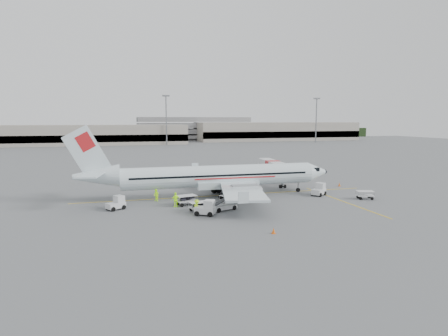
# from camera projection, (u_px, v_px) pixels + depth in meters

# --- Properties ---
(ground) EXTENTS (360.00, 360.00, 0.00)m
(ground) POSITION_uv_depth(u_px,v_px,m) (228.00, 195.00, 55.25)
(ground) COLOR #56595B
(stripe_lead) EXTENTS (44.00, 0.20, 0.01)m
(stripe_lead) POSITION_uv_depth(u_px,v_px,m) (228.00, 195.00, 55.25)
(stripe_lead) COLOR yellow
(stripe_lead) RESTS_ON ground
(stripe_cross) EXTENTS (0.20, 20.00, 0.01)m
(stripe_cross) POSITION_uv_depth(u_px,v_px,m) (342.00, 201.00, 51.28)
(stripe_cross) COLOR yellow
(stripe_cross) RESTS_ON ground
(terminal_west) EXTENTS (110.00, 22.00, 9.00)m
(terminal_west) POSITION_uv_depth(u_px,v_px,m) (63.00, 135.00, 168.50)
(terminal_west) COLOR gray
(terminal_west) RESTS_ON ground
(terminal_east) EXTENTS (90.00, 26.00, 10.00)m
(terminal_east) POSITION_uv_depth(u_px,v_px,m) (276.00, 131.00, 211.74)
(terminal_east) COLOR gray
(terminal_east) RESTS_ON ground
(parking_garage) EXTENTS (62.00, 24.00, 14.00)m
(parking_garage) POSITION_uv_depth(u_px,v_px,m) (193.00, 128.00, 213.99)
(parking_garage) COLOR slate
(parking_garage) RESTS_ON ground
(treeline) EXTENTS (300.00, 3.00, 6.00)m
(treeline) POSITION_uv_depth(u_px,v_px,m) (147.00, 134.00, 222.26)
(treeline) COLOR black
(treeline) RESTS_ON ground
(mast_center) EXTENTS (3.20, 1.20, 22.00)m
(mast_center) POSITION_uv_depth(u_px,v_px,m) (166.00, 121.00, 168.05)
(mast_center) COLOR slate
(mast_center) RESTS_ON ground
(mast_east) EXTENTS (3.20, 1.20, 22.00)m
(mast_east) POSITION_uv_depth(u_px,v_px,m) (316.00, 121.00, 187.80)
(mast_east) COLOR slate
(mast_east) RESTS_ON ground
(aircraft) EXTENTS (37.10, 29.17, 10.18)m
(aircraft) POSITION_uv_depth(u_px,v_px,m) (220.00, 161.00, 53.88)
(aircraft) COLOR silver
(aircraft) RESTS_ON ground
(jet_bridge) EXTENTS (4.07, 15.15, 3.93)m
(jet_bridge) POSITION_uv_depth(u_px,v_px,m) (273.00, 172.00, 66.13)
(jet_bridge) COLOR silver
(jet_bridge) RESTS_ON ground
(belt_loader) EXTENTS (4.62, 3.02, 2.34)m
(belt_loader) POSITION_uv_depth(u_px,v_px,m) (224.00, 201.00, 45.76)
(belt_loader) COLOR silver
(belt_loader) RESTS_ON ground
(tug_fore) EXTENTS (2.69, 2.47, 1.82)m
(tug_fore) POSITION_uv_depth(u_px,v_px,m) (319.00, 189.00, 54.90)
(tug_fore) COLOR silver
(tug_fore) RESTS_ON ground
(tug_mid) EXTENTS (2.69, 2.31, 1.80)m
(tug_mid) POSITION_uv_depth(u_px,v_px,m) (205.00, 208.00, 43.41)
(tug_mid) COLOR silver
(tug_mid) RESTS_ON ground
(tug_aft) EXTENTS (2.53, 2.26, 1.70)m
(tug_aft) POSITION_uv_depth(u_px,v_px,m) (116.00, 203.00, 46.13)
(tug_aft) COLOR silver
(tug_aft) RESTS_ON ground
(cart_loaded_a) EXTENTS (2.47, 1.75, 1.17)m
(cart_loaded_a) POSITION_uv_depth(u_px,v_px,m) (199.00, 207.00, 45.31)
(cart_loaded_a) COLOR silver
(cart_loaded_a) RESTS_ON ground
(cart_loaded_b) EXTENTS (2.85, 2.09, 1.33)m
(cart_loaded_b) POSITION_uv_depth(u_px,v_px,m) (186.00, 200.00, 48.52)
(cart_loaded_b) COLOR silver
(cart_loaded_b) RESTS_ON ground
(cart_empty_a) EXTENTS (2.75, 2.41, 1.24)m
(cart_empty_a) POSITION_uv_depth(u_px,v_px,m) (229.00, 199.00, 49.40)
(cart_empty_a) COLOR silver
(cart_empty_a) RESTS_ON ground
(cart_empty_b) EXTENTS (2.56, 1.96, 1.18)m
(cart_empty_b) POSITION_uv_depth(u_px,v_px,m) (365.00, 195.00, 52.35)
(cart_empty_b) COLOR silver
(cart_empty_b) RESTS_ON ground
(cone_nose) EXTENTS (0.40, 0.40, 0.65)m
(cone_nose) POSITION_uv_depth(u_px,v_px,m) (339.00, 184.00, 62.70)
(cone_nose) COLOR #E25B11
(cone_nose) RESTS_ON ground
(cone_port) EXTENTS (0.37, 0.37, 0.60)m
(cone_port) POSITION_uv_depth(u_px,v_px,m) (220.00, 174.00, 74.70)
(cone_port) COLOR #E25B11
(cone_port) RESTS_ON ground
(cone_stbd) EXTENTS (0.37, 0.37, 0.60)m
(cone_stbd) POSITION_uv_depth(u_px,v_px,m) (274.00, 231.00, 36.37)
(cone_stbd) COLOR #E25B11
(cone_stbd) RESTS_ON ground
(crew_a) EXTENTS (0.72, 0.67, 1.64)m
(crew_a) POSITION_uv_depth(u_px,v_px,m) (228.00, 199.00, 48.64)
(crew_a) COLOR #BDFF16
(crew_a) RESTS_ON ground
(crew_b) EXTENTS (0.97, 1.03, 1.68)m
(crew_b) POSITION_uv_depth(u_px,v_px,m) (156.00, 195.00, 50.93)
(crew_b) COLOR #BDFF16
(crew_b) RESTS_ON ground
(crew_c) EXTENTS (0.98, 1.26, 1.71)m
(crew_c) POSITION_uv_depth(u_px,v_px,m) (197.00, 207.00, 44.02)
(crew_c) COLOR #BDFF16
(crew_c) RESTS_ON ground
(crew_d) EXTENTS (1.18, 0.67, 1.90)m
(crew_d) POSITION_uv_depth(u_px,v_px,m) (176.00, 200.00, 47.46)
(crew_d) COLOR #BDFF16
(crew_d) RESTS_ON ground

